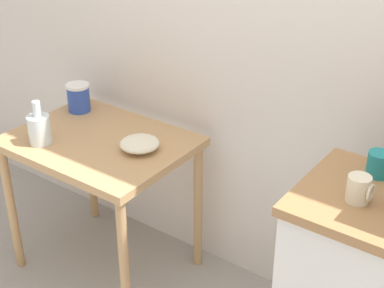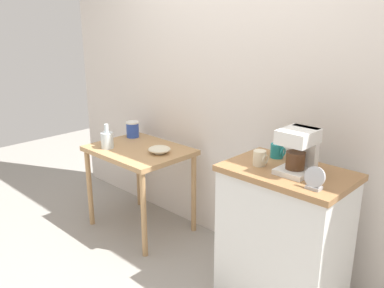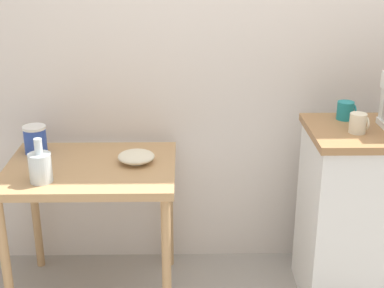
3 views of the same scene
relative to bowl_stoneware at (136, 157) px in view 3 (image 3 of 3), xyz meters
name	(u,v)px [view 3 (image 3 of 3)]	position (x,y,z in m)	size (l,w,h in m)	color
back_wall	(257,15)	(0.62, 0.40, 0.63)	(4.40, 0.10, 2.80)	silver
wooden_table	(91,183)	(-0.22, -0.03, -0.13)	(0.82, 0.63, 0.74)	tan
kitchen_counter	(377,215)	(1.20, -0.06, -0.30)	(0.75, 0.50, 0.93)	white
bowl_stoneware	(136,157)	(0.00, 0.00, 0.00)	(0.18, 0.18, 0.06)	beige
glass_carafe_vase	(40,166)	(-0.41, -0.21, 0.04)	(0.10, 0.10, 0.21)	silver
canister_enamel	(35,139)	(-0.52, 0.14, 0.04)	(0.12, 0.12, 0.14)	#2D4CAD
mug_dark_teal	(346,111)	(1.04, 0.09, 0.20)	(0.09, 0.08, 0.09)	teal
mug_small_cream	(358,123)	(1.04, -0.11, 0.21)	(0.08, 0.08, 0.09)	beige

